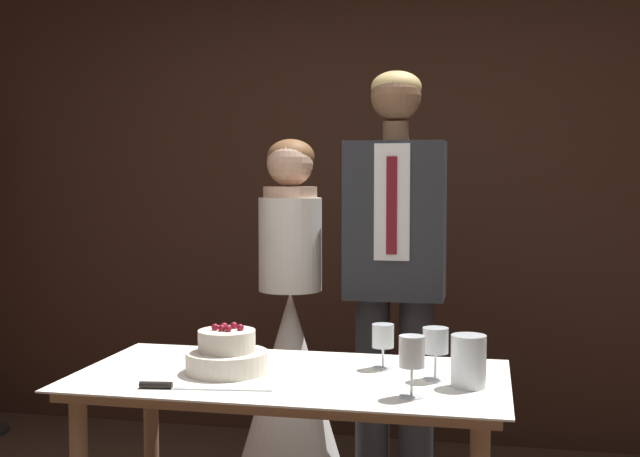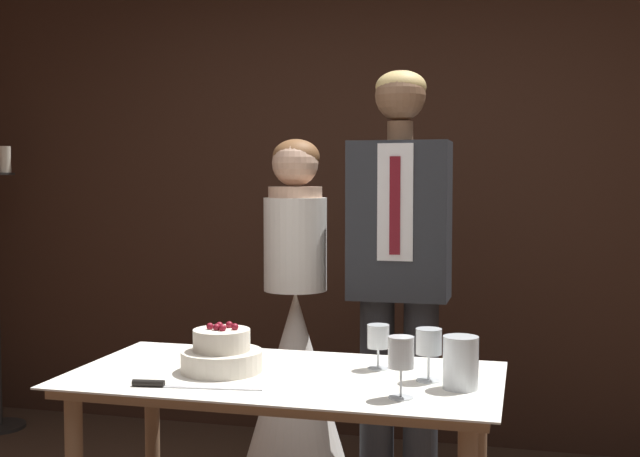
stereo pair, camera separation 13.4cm
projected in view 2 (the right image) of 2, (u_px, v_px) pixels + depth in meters
wall_back at (379, 189)px, 4.36m from camera, size 5.17×0.12×2.71m
cake_table at (285, 403)px, 2.62m from camera, size 1.40×0.72×0.78m
tiered_cake at (222, 354)px, 2.65m from camera, size 0.27×0.27×0.16m
cake_knife at (172, 385)px, 2.45m from camera, size 0.41×0.08×0.02m
wine_glass_near at (429, 343)px, 2.52m from camera, size 0.08×0.08×0.17m
wine_glass_middle at (401, 356)px, 2.32m from camera, size 0.08×0.08×0.18m
wine_glass_far at (378, 338)px, 2.68m from camera, size 0.07×0.07×0.15m
hurricane_candle at (461, 364)px, 2.43m from camera, size 0.11×0.11×0.16m
bride at (296, 365)px, 3.58m from camera, size 0.54×0.54×1.59m
groom at (399, 261)px, 3.43m from camera, size 0.42×0.25×1.87m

